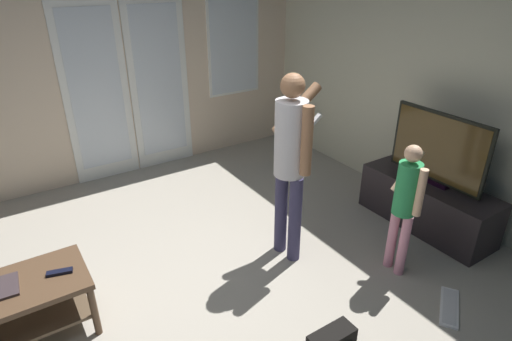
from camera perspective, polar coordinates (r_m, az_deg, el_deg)
ground_plane at (r=3.49m, az=-9.82°, el=-17.62°), size 5.83×5.27×0.02m
wall_back_with_doors at (r=5.19m, az=-21.99°, el=12.19°), size 5.83×0.09×2.66m
wall_right_plain at (r=4.59m, az=24.20°, el=10.41°), size 0.06×5.27×2.63m
coffee_table at (r=3.40m, az=-30.75°, el=-15.40°), size 1.07×0.54×0.45m
tv_stand at (r=4.52m, az=22.15°, el=-4.25°), size 0.48×1.32×0.48m
flat_screen_tv at (r=4.27m, az=23.42°, el=2.70°), size 0.08×0.98×0.70m
person_adult at (r=3.45m, az=4.81°, el=2.32°), size 0.65×0.50×1.65m
person_child at (r=3.58m, az=19.62°, el=-3.65°), size 0.41×0.31×1.16m
loose_keyboard at (r=3.71m, az=24.69°, el=-16.42°), size 0.44×0.35×0.02m
tv_remote_black at (r=3.29m, az=-25.03°, el=-12.34°), size 0.18×0.09×0.02m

